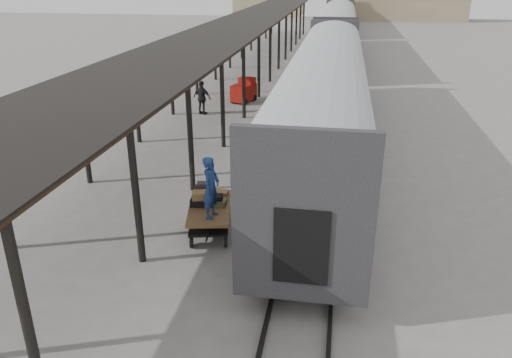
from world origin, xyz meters
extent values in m
plane|color=slate|center=(0.00, 0.00, 0.00)|extent=(160.00, 160.00, 0.00)
cube|color=silver|center=(3.20, 8.00, 2.60)|extent=(3.00, 24.00, 2.90)
cube|color=#28282B|center=(3.20, -3.90, 2.60)|extent=(3.04, 0.22, 3.50)
cube|color=black|center=(1.68, 8.00, 3.50)|extent=(0.04, 22.08, 0.65)
cube|color=black|center=(3.20, 8.00, 0.90)|extent=(2.55, 23.04, 0.50)
cube|color=silver|center=(3.20, 34.00, 2.60)|extent=(3.00, 24.00, 2.90)
cube|color=#28282B|center=(3.20, 22.10, 2.60)|extent=(3.04, 0.22, 3.50)
cube|color=black|center=(1.68, 34.00, 3.50)|extent=(0.04, 22.08, 0.65)
cube|color=black|center=(3.20, 34.00, 0.90)|extent=(2.55, 23.04, 0.50)
cube|color=silver|center=(3.20, 60.00, 2.60)|extent=(3.00, 24.00, 2.90)
cube|color=#28282B|center=(3.20, 48.10, 2.60)|extent=(3.04, 0.22, 3.50)
cube|color=black|center=(1.68, 60.00, 3.50)|extent=(0.04, 22.08, 0.65)
cube|color=black|center=(3.20, 60.00, 0.90)|extent=(2.55, 23.04, 0.50)
cube|color=black|center=(1.95, -0.50, 2.15)|extent=(0.50, 1.70, 2.00)
imported|color=silver|center=(1.95, -0.50, 2.01)|extent=(0.72, 0.89, 1.72)
cube|color=olive|center=(1.55, -0.65, 1.40)|extent=(0.57, 0.25, 0.42)
cube|color=#422B19|center=(-3.40, 24.00, 4.00)|extent=(4.60, 64.00, 0.18)
cube|color=black|center=(-3.40, 24.00, 4.12)|extent=(4.90, 64.30, 0.06)
cylinder|color=black|center=(-5.45, 24.00, 2.00)|extent=(0.20, 0.20, 4.00)
cylinder|color=black|center=(-5.45, 55.00, 2.00)|extent=(0.20, 0.20, 4.00)
cylinder|color=black|center=(-1.35, -7.00, 2.00)|extent=(0.20, 0.20, 4.00)
cylinder|color=black|center=(-1.35, 24.00, 2.00)|extent=(0.20, 0.20, 4.00)
cylinder|color=black|center=(-1.35, 55.00, 2.00)|extent=(0.20, 0.20, 4.00)
cube|color=black|center=(2.48, 34.00, 0.06)|extent=(0.10, 150.00, 0.12)
cube|color=black|center=(3.92, 34.00, 0.06)|extent=(0.10, 150.00, 0.12)
cube|color=brown|center=(0.09, -0.01, 0.80)|extent=(1.70, 2.60, 0.12)
cube|color=black|center=(0.09, -0.01, 0.45)|extent=(1.58, 2.48, 0.06)
cylinder|color=black|center=(-0.21, -1.04, 0.20)|extent=(0.16, 0.41, 0.40)
cylinder|color=black|center=(0.77, -0.84, 0.20)|extent=(0.16, 0.41, 0.40)
cylinder|color=black|center=(-0.58, 0.82, 0.20)|extent=(0.16, 0.41, 0.40)
cylinder|color=black|center=(0.40, 1.02, 0.20)|extent=(0.16, 0.41, 0.40)
cube|color=#353537|center=(-0.22, 0.47, 0.97)|extent=(0.81, 0.71, 0.23)
cube|color=olive|center=(0.23, 0.75, 0.95)|extent=(0.53, 0.37, 0.19)
cube|color=black|center=(-0.18, 0.02, 0.98)|extent=(0.62, 0.46, 0.24)
cube|color=brown|center=(0.32, 0.11, 0.96)|extent=(0.55, 0.40, 0.19)
cube|color=#472B1C|center=(-0.20, 0.43, 1.18)|extent=(0.61, 0.48, 0.20)
cube|color=olive|center=(-0.17, 0.01, 1.21)|extent=(0.64, 0.55, 0.22)
cube|color=#353537|center=(-0.20, 0.46, 1.36)|extent=(0.48, 0.38, 0.15)
cube|color=black|center=(0.26, 0.10, 1.12)|extent=(0.49, 0.38, 0.16)
cube|color=maroon|center=(-2.06, 16.53, 0.60)|extent=(1.46, 1.87, 0.98)
cube|color=maroon|center=(-1.91, 16.94, 1.26)|extent=(1.09, 0.92, 0.38)
cylinder|color=black|center=(-2.67, 16.10, 0.20)|extent=(0.25, 0.41, 0.39)
cylinder|color=black|center=(-1.84, 15.82, 0.20)|extent=(0.25, 0.41, 0.39)
cylinder|color=black|center=(-2.27, 17.24, 0.20)|extent=(0.25, 0.41, 0.39)
cylinder|color=black|center=(-1.45, 16.95, 0.20)|extent=(0.25, 0.41, 0.39)
imported|color=navy|center=(0.34, -0.66, 1.79)|extent=(0.55, 0.74, 1.86)
imported|color=black|center=(-3.80, 13.31, 0.95)|extent=(1.20, 0.79, 1.89)
camera|label=1|loc=(3.81, -13.31, 7.50)|focal=35.00mm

